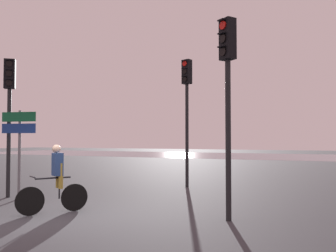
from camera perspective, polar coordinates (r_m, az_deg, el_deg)
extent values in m
plane|color=#333338|center=(8.81, -17.62, -13.37)|extent=(120.00, 120.00, 0.00)
cube|color=slate|center=(41.19, 17.20, -4.45)|extent=(80.00, 16.00, 0.01)
cylinder|color=black|center=(12.33, -23.10, -2.35)|extent=(0.12, 0.12, 3.30)
cube|color=black|center=(12.49, -22.96, 7.32)|extent=(0.40, 0.39, 0.90)
cylinder|color=black|center=(12.41, -23.04, 8.74)|extent=(0.17, 0.14, 0.19)
cube|color=black|center=(12.41, -23.04, 9.26)|extent=(0.22, 0.21, 0.02)
cylinder|color=black|center=(12.36, -23.06, 7.42)|extent=(0.17, 0.14, 0.19)
cube|color=black|center=(12.36, -23.06, 7.94)|extent=(0.22, 0.21, 0.02)
cylinder|color=black|center=(12.31, -23.08, 6.09)|extent=(0.17, 0.14, 0.19)
cube|color=black|center=(12.31, -23.08, 6.61)|extent=(0.22, 0.21, 0.02)
cylinder|color=black|center=(8.18, 9.16, -2.06)|extent=(0.12, 0.12, 3.48)
cube|color=black|center=(8.47, 9.07, 12.91)|extent=(0.40, 0.38, 0.90)
cylinder|color=red|center=(8.47, 8.34, 14.96)|extent=(0.18, 0.13, 0.19)
cube|color=black|center=(8.49, 8.23, 15.69)|extent=(0.22, 0.20, 0.02)
cylinder|color=black|center=(8.39, 8.35, 13.06)|extent=(0.18, 0.13, 0.19)
cube|color=black|center=(8.40, 8.24, 13.81)|extent=(0.22, 0.20, 0.02)
cylinder|color=black|center=(8.32, 8.36, 11.13)|extent=(0.18, 0.13, 0.19)
cube|color=black|center=(8.33, 8.25, 11.89)|extent=(0.22, 0.20, 0.02)
cylinder|color=black|center=(13.77, 2.91, -1.43)|extent=(0.12, 0.12, 3.80)
cube|color=black|center=(14.00, 2.89, 8.24)|extent=(0.37, 0.32, 0.90)
cylinder|color=red|center=(13.95, 2.55, 9.49)|extent=(0.19, 0.08, 0.19)
cube|color=black|center=(13.96, 2.49, 9.94)|extent=(0.21, 0.17, 0.02)
cylinder|color=black|center=(13.89, 2.55, 8.32)|extent=(0.19, 0.08, 0.19)
cube|color=black|center=(13.90, 2.50, 8.78)|extent=(0.21, 0.17, 0.02)
cylinder|color=black|center=(13.84, 2.55, 7.14)|extent=(0.19, 0.08, 0.19)
cube|color=black|center=(13.85, 2.50, 7.60)|extent=(0.21, 0.17, 0.02)
cylinder|color=slate|center=(11.84, -21.71, -4.08)|extent=(0.08, 0.08, 2.60)
cube|color=#116038|center=(11.80, -21.78, 1.31)|extent=(1.08, 0.27, 0.28)
cube|color=navy|center=(11.79, -21.81, -0.34)|extent=(1.08, 0.27, 0.28)
cylinder|color=black|center=(9.27, -20.31, -10.70)|extent=(0.37, 0.59, 0.66)
cylinder|color=black|center=(9.56, -14.07, -10.50)|extent=(0.37, 0.59, 0.66)
cylinder|color=black|center=(9.34, -17.10, -7.58)|extent=(0.47, 0.74, 0.04)
cylinder|color=black|center=(9.41, -16.23, -8.93)|extent=(0.04, 0.04, 0.55)
cylinder|color=black|center=(9.21, -19.96, -7.31)|extent=(0.41, 0.26, 0.03)
cylinder|color=olive|center=(9.47, -16.40, -7.21)|extent=(0.11, 0.11, 0.60)
cylinder|color=olive|center=(9.28, -16.03, -7.32)|extent=(0.11, 0.11, 0.60)
cube|color=navy|center=(9.34, -16.49, -5.62)|extent=(0.36, 0.33, 0.54)
sphere|color=beige|center=(9.32, -16.64, -3.35)|extent=(0.20, 0.20, 0.20)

